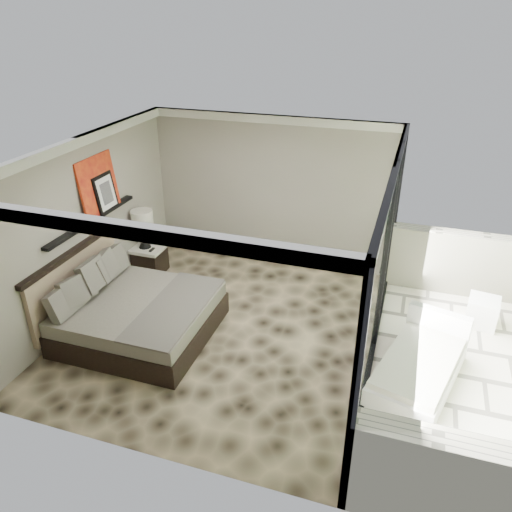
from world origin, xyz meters
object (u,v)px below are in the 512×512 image
(bed, at_px, (134,313))
(table_lamp, at_px, (143,224))
(ottoman, at_px, (482,312))
(lounger, at_px, (420,367))
(nightstand, at_px, (150,259))

(bed, distance_m, table_lamp, 2.02)
(ottoman, xyz_separation_m, lounger, (-0.88, -1.66, -0.01))
(lounger, bearing_deg, bed, -161.88)
(nightstand, distance_m, ottoman, 5.75)
(ottoman, bearing_deg, bed, -159.42)
(ottoman, bearing_deg, nightstand, -178.95)
(bed, xyz_separation_m, lounger, (4.15, 0.23, -0.14))
(ottoman, height_order, lounger, lounger)
(nightstand, xyz_separation_m, ottoman, (5.75, 0.11, -0.05))
(nightstand, relative_size, table_lamp, 0.77)
(bed, xyz_separation_m, ottoman, (5.02, 1.89, -0.12))
(nightstand, bearing_deg, bed, -68.04)
(bed, relative_size, ottoman, 4.76)
(nightstand, height_order, ottoman, nightstand)
(table_lamp, height_order, lounger, table_lamp)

